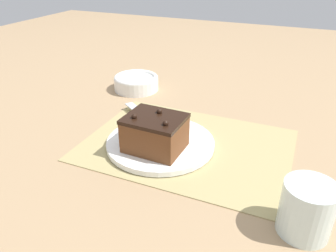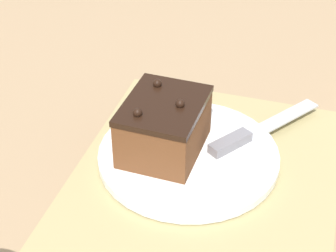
{
  "view_description": "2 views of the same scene",
  "coord_description": "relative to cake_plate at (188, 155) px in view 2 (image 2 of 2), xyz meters",
  "views": [
    {
      "loc": [
        -0.21,
        0.61,
        0.39
      ],
      "look_at": [
        0.04,
        0.02,
        0.05
      ],
      "focal_mm": 35.0,
      "sensor_mm": 36.0,
      "label": 1
    },
    {
      "loc": [
        -0.51,
        -0.11,
        0.49
      ],
      "look_at": [
        0.04,
        0.05,
        0.07
      ],
      "focal_mm": 60.0,
      "sensor_mm": 36.0,
      "label": 2
    }
  ],
  "objects": [
    {
      "name": "cake_plate",
      "position": [
        0.0,
        0.0,
        0.0
      ],
      "size": [
        0.24,
        0.24,
        0.01
      ],
      "color": "white",
      "rests_on": "placemat_woven"
    },
    {
      "name": "chocolate_cake",
      "position": [
        -0.0,
        0.03,
        0.04
      ],
      "size": [
        0.13,
        0.1,
        0.08
      ],
      "rotation": [
        0.0,
        0.0,
        -0.04
      ],
      "color": "brown",
      "rests_on": "cake_plate"
    },
    {
      "name": "placemat_woven",
      "position": [
        -0.05,
        -0.03,
        -0.01
      ],
      "size": [
        0.46,
        0.34,
        0.0
      ],
      "primitive_type": "cube",
      "color": "tan",
      "rests_on": "ground_plane"
    },
    {
      "name": "serving_knife",
      "position": [
        0.06,
        -0.07,
        0.01
      ],
      "size": [
        0.18,
        0.13,
        0.01
      ],
      "rotation": [
        0.0,
        0.0,
        4.1
      ],
      "color": "slate",
      "rests_on": "cake_plate"
    },
    {
      "name": "ground_plane",
      "position": [
        -0.05,
        -0.03,
        -0.01
      ],
      "size": [
        3.0,
        3.0,
        0.0
      ],
      "primitive_type": "plane",
      "color": "#9E7F5B"
    }
  ]
}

